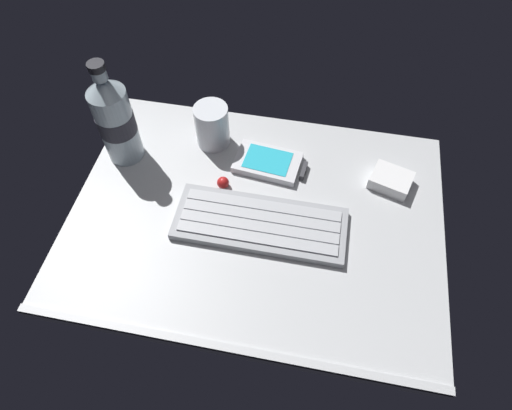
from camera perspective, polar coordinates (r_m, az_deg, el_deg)
The scene contains 7 objects.
ground_plane at distance 77.67cm, azimuth -0.03°, elevation -1.82°, with size 64.00×48.00×2.80cm.
keyboard at distance 75.06cm, azimuth 0.53°, elevation -2.38°, with size 29.02×11.05×1.70cm.
handheld_device at distance 83.14cm, azimuth 1.94°, elevation 5.42°, with size 13.35×8.87×1.50cm.
juice_cup at distance 85.31cm, azimuth -5.64°, elevation 9.93°, with size 6.40×6.40×8.50cm.
water_bottle at distance 82.82cm, azimuth -17.65°, elevation 10.44°, with size 6.73×6.73×20.80cm.
charger_block at distance 83.52cm, azimuth 16.94°, elevation 3.06°, with size 7.00×5.60×2.40cm, color white.
trackball_mouse at distance 79.93cm, azimuth -4.27°, elevation 2.89°, with size 2.20×2.20×2.20cm, color red.
Camera 1 is at (7.99, -41.79, 64.14)cm, focal length 31.15 mm.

